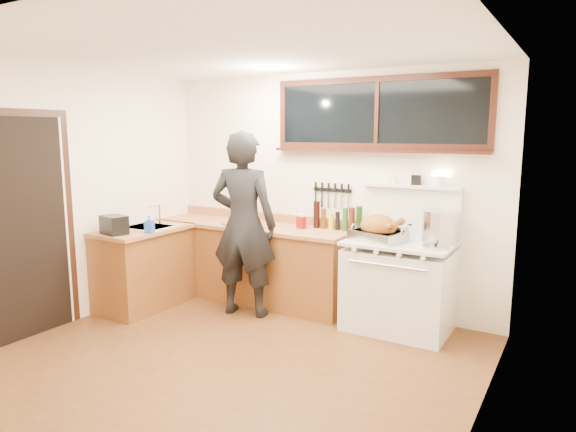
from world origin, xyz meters
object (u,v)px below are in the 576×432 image
Objects in this scene: man at (244,224)px; cutting_board at (240,221)px; roast_turkey at (379,230)px; vintage_stove at (399,284)px.

cutting_board is (-0.29, 0.34, -0.04)m from man.
vintage_stove is at bearing 21.39° from roast_turkey.
vintage_stove is at bearing 14.92° from man.
vintage_stove is 2.79× the size of roast_turkey.
vintage_stove is 1.71m from man.
man reaches higher than cutting_board.
vintage_stove reaches higher than cutting_board.
man is (-1.58, -0.42, 0.52)m from vintage_stove.
man is 1.42m from roast_turkey.
cutting_board is 1.67m from roast_turkey.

